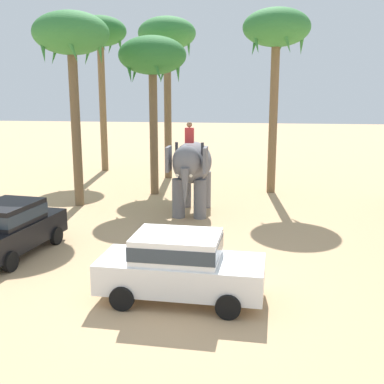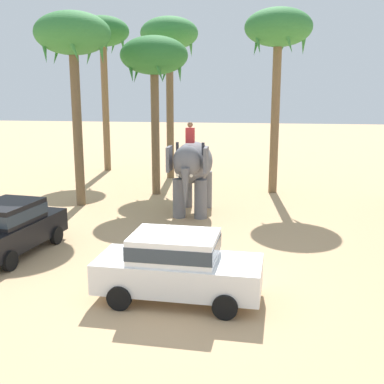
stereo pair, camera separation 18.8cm
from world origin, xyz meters
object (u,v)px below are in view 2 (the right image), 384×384
Objects in this scene: palm_tree_left_of_road at (169,39)px; palm_tree_leaning_seaward at (73,39)px; car_parked_far_side at (9,226)px; palm_tree_near_hut at (278,34)px; elephant_with_mahout at (192,167)px; car_sedan_foreground at (177,264)px; palm_tree_behind_elephant at (103,37)px; palm_tree_far_back at (154,60)px.

palm_tree_leaning_seaward is at bearing -111.41° from palm_tree_left_of_road.
car_parked_far_side is 0.48× the size of palm_tree_near_hut.
elephant_with_mahout is 0.47× the size of palm_tree_leaning_seaward.
palm_tree_near_hut is at bearing 51.03° from car_parked_far_side.
car_parked_far_side is (-5.82, 2.53, 0.00)m from car_sedan_foreground.
palm_tree_left_of_road is at bearing -23.62° from palm_tree_behind_elephant.
palm_tree_near_hut is (2.64, 12.99, 6.75)m from car_sedan_foreground.
palm_tree_left_of_road reaches higher than car_sedan_foreground.
elephant_with_mahout is at bearing -56.63° from palm_tree_far_back.
elephant_with_mahout is 13.50m from palm_tree_behind_elephant.
elephant_with_mahout is 0.51× the size of palm_tree_far_back.
palm_tree_behind_elephant is at bearing 124.83° from elephant_with_mahout.
palm_tree_near_hut reaches higher than car_sedan_foreground.
palm_tree_behind_elephant reaches higher than car_sedan_foreground.
car_parked_far_side is at bearing -100.84° from palm_tree_left_of_road.
palm_tree_near_hut is 5.99m from palm_tree_far_back.
palm_tree_behind_elephant is 1.04× the size of palm_tree_left_of_road.
palm_tree_behind_elephant is (-1.82, 15.66, 7.24)m from car_parked_far_side.
palm_tree_leaning_seaward is (-8.63, -3.88, -0.50)m from palm_tree_near_hut.
palm_tree_left_of_road is at bearing 101.14° from car_sedan_foreground.
car_parked_far_side is 15.06m from palm_tree_near_hut.
palm_tree_left_of_road is 1.19× the size of palm_tree_far_back.
palm_tree_left_of_road is at bearing 150.95° from palm_tree_near_hut.
palm_tree_behind_elephant is at bearing 112.81° from car_sedan_foreground.
car_sedan_foreground is at bearing -78.86° from palm_tree_left_of_road.
palm_tree_behind_elephant is at bearing 156.38° from palm_tree_left_of_road.
car_sedan_foreground is 14.88m from palm_tree_near_hut.
elephant_with_mahout is 6.15m from palm_tree_far_back.
palm_tree_far_back is at bearing -54.38° from palm_tree_behind_elephant.
palm_tree_far_back is at bearing 104.70° from car_sedan_foreground.
car_sedan_foreground is 0.47× the size of palm_tree_near_hut.
palm_tree_behind_elephant is 11.54m from palm_tree_near_hut.
palm_tree_behind_elephant is 1.24× the size of palm_tree_far_back.
palm_tree_near_hut reaches higher than elephant_with_mahout.
palm_tree_near_hut is 1.17× the size of palm_tree_far_back.
palm_tree_far_back is at bearing -88.82° from palm_tree_left_of_road.
palm_tree_far_back is (0.09, -4.39, -1.34)m from palm_tree_left_of_road.
palm_tree_near_hut is (3.44, 4.66, 5.69)m from elephant_with_mahout.
car_sedan_foreground is 12.58m from palm_tree_leaning_seaward.
palm_tree_far_back is at bearing 73.75° from car_parked_far_side.
palm_tree_near_hut is (8.47, 10.47, 6.75)m from car_parked_far_side.
palm_tree_left_of_road is at bearing 79.16° from car_parked_far_side.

